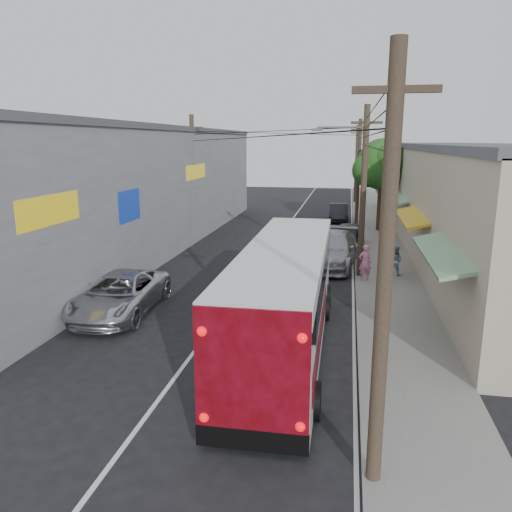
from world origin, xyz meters
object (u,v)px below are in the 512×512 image
at_px(parked_suv, 332,250).
at_px(pedestrian_far, 396,260).
at_px(parked_car_far, 339,212).
at_px(pedestrian_near, 365,263).
at_px(jeepney, 120,294).
at_px(parked_car_mid, 348,236).
at_px(coach_bus, 285,296).

height_order(parked_suv, pedestrian_far, parked_suv).
bearing_deg(pedestrian_far, parked_car_far, -47.86).
height_order(parked_car_far, pedestrian_near, pedestrian_near).
xyz_separation_m(pedestrian_near, pedestrian_far, (1.47, 1.25, -0.13)).
relative_size(jeepney, parked_car_mid, 1.26).
bearing_deg(parked_suv, parked_car_far, 96.70).
distance_m(parked_car_far, pedestrian_near, 18.42).
bearing_deg(parked_car_mid, parked_car_far, 100.76).
xyz_separation_m(jeepney, parked_suv, (7.60, 8.97, 0.11)).
bearing_deg(parked_car_mid, coach_bus, -90.33).
relative_size(coach_bus, pedestrian_far, 8.06).
relative_size(parked_car_mid, parked_car_far, 1.03).
xyz_separation_m(coach_bus, pedestrian_far, (4.15, 9.28, -0.88)).
relative_size(jeepney, pedestrian_near, 3.25).
height_order(jeepney, parked_car_far, jeepney).
relative_size(parked_suv, parked_car_mid, 1.38).
xyz_separation_m(parked_car_mid, pedestrian_near, (0.80, -7.87, 0.22)).
bearing_deg(coach_bus, jeepney, 162.12).
bearing_deg(pedestrian_near, parked_suv, -80.52).
height_order(parked_car_mid, pedestrian_far, pedestrian_far).
relative_size(coach_bus, jeepney, 2.11).
bearing_deg(parked_car_far, coach_bus, -93.99).
distance_m(coach_bus, pedestrian_near, 8.50).
relative_size(parked_suv, parked_car_far, 1.42).
bearing_deg(parked_car_far, jeepney, -109.00).
distance_m(coach_bus, parked_car_far, 26.42).
xyz_separation_m(parked_car_mid, pedestrian_far, (2.27, -6.62, 0.10)).
relative_size(parked_car_far, pedestrian_near, 2.51).
xyz_separation_m(parked_car_far, pedestrian_near, (1.60, -18.34, 0.26)).
bearing_deg(parked_car_far, pedestrian_near, -86.67).
bearing_deg(pedestrian_far, jeepney, 66.09).
relative_size(coach_bus, pedestrian_near, 6.85).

